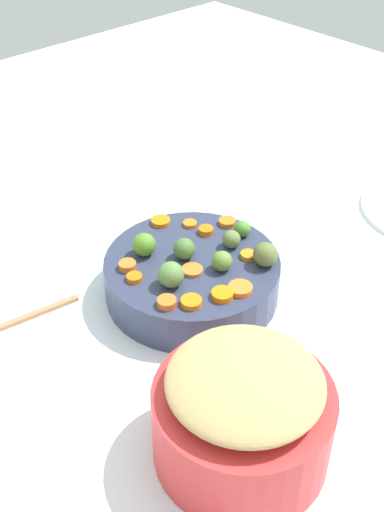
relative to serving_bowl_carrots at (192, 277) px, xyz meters
name	(u,v)px	position (x,y,z in m)	size (l,w,h in m)	color
tabletop	(204,278)	(-0.03, 0.05, -0.05)	(2.40, 2.40, 0.02)	white
serving_bowl_carrots	(192,277)	(0.00, 0.00, 0.00)	(0.30, 0.30, 0.07)	#303751
metal_pot	(242,423)	(0.28, -0.17, 0.02)	(0.23, 0.23, 0.12)	red
stuffing_mound	(245,382)	(0.28, -0.17, 0.10)	(0.20, 0.20, 0.04)	tan
carrot_slice_0	(192,270)	(0.02, -0.02, 0.04)	(0.03, 0.03, 0.01)	orange
carrot_slice_1	(248,255)	(0.06, 0.08, 0.04)	(0.03, 0.03, 0.01)	orange
carrot_slice_2	(227,222)	(-0.04, 0.12, 0.04)	(0.03, 0.03, 0.01)	orange
carrot_slice_3	(190,224)	(-0.08, 0.07, 0.04)	(0.02, 0.02, 0.01)	orange
carrot_slice_4	(191,302)	(0.08, -0.08, 0.04)	(0.03, 0.03, 0.01)	orange
carrot_slice_5	(222,295)	(0.10, -0.03, 0.04)	(0.03, 0.03, 0.01)	orange
carrot_slice_6	(127,266)	(-0.06, -0.09, 0.04)	(0.03, 0.03, 0.01)	orange
carrot_slice_7	(206,230)	(-0.04, 0.07, 0.04)	(0.03, 0.03, 0.01)	orange
carrot_slice_8	(167,302)	(0.06, -0.10, 0.04)	(0.03, 0.03, 0.01)	orange
carrot_slice_9	(240,288)	(0.11, 0.00, 0.04)	(0.04, 0.04, 0.01)	orange
carrot_slice_10	(136,279)	(-0.02, -0.10, 0.04)	(0.03, 0.03, 0.01)	orange
carrot_slice_11	(161,221)	(-0.12, 0.03, 0.04)	(0.03, 0.03, 0.01)	orange
brussels_sprout_0	(231,239)	(0.02, 0.08, 0.05)	(0.03, 0.03, 0.03)	olive
brussels_sprout_1	(265,254)	(0.09, 0.08, 0.06)	(0.04, 0.04, 0.04)	#596D34
brussels_sprout_2	(171,275)	(0.02, -0.07, 0.06)	(0.04, 0.04, 0.04)	#57833F
brussels_sprout_3	(184,249)	(-0.02, 0.00, 0.05)	(0.04, 0.04, 0.04)	#487234
brussels_sprout_4	(144,245)	(-0.07, -0.05, 0.06)	(0.04, 0.04, 0.04)	#518626
brussels_sprout_5	(222,261)	(0.05, 0.02, 0.05)	(0.03, 0.03, 0.03)	olive
brussels_sprout_6	(242,229)	(0.01, 0.11, 0.05)	(0.03, 0.03, 0.03)	#4C872F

